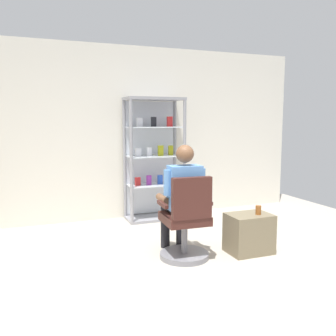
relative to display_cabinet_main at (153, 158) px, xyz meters
name	(u,v)px	position (x,y,z in m)	size (l,w,h in m)	color
ground_plane	(211,299)	(-0.40, -2.76, -0.96)	(7.20, 7.20, 0.00)	#B2A899
back_wall	(124,133)	(-0.40, 0.24, 0.39)	(6.00, 0.10, 2.70)	silver
display_cabinet_main	(153,158)	(0.00, 0.00, 0.00)	(0.90, 0.45, 1.90)	gray
office_chair	(186,225)	(-0.23, -1.83, -0.57)	(0.57, 0.56, 0.96)	slate
seated_shopkeeper	(181,195)	(-0.23, -1.67, -0.25)	(0.50, 0.58, 1.29)	black
storage_crate	(249,233)	(0.55, -1.89, -0.73)	(0.51, 0.37, 0.46)	#72664C
tea_glass	(258,210)	(0.64, -1.94, -0.45)	(0.07, 0.07, 0.11)	brown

